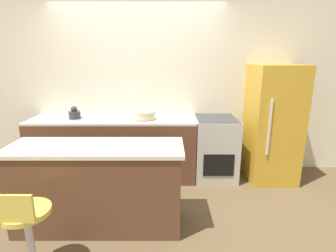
# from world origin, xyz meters

# --- Properties ---
(ground_plane) EXTENTS (14.00, 14.00, 0.00)m
(ground_plane) POSITION_xyz_m (0.00, 0.00, 0.00)
(ground_plane) COLOR brown
(wall_back) EXTENTS (8.00, 0.06, 2.60)m
(wall_back) POSITION_xyz_m (0.00, 0.70, 1.30)
(wall_back) COLOR beige
(wall_back) RESTS_ON ground_plane
(back_counter) EXTENTS (2.35, 0.65, 0.91)m
(back_counter) POSITION_xyz_m (-0.35, 0.34, 0.45)
(back_counter) COLOR brown
(back_counter) RESTS_ON ground_plane
(kitchen_island) EXTENTS (1.76, 0.57, 0.90)m
(kitchen_island) POSITION_xyz_m (-0.29, -0.84, 0.45)
(kitchen_island) COLOR brown
(kitchen_island) RESTS_ON ground_plane
(oven_range) EXTENTS (0.60, 0.66, 0.91)m
(oven_range) POSITION_xyz_m (1.13, 0.34, 0.45)
(oven_range) COLOR #B7B2A8
(oven_range) RESTS_ON ground_plane
(refrigerator) EXTENTS (0.65, 0.73, 1.65)m
(refrigerator) POSITION_xyz_m (1.93, 0.32, 0.83)
(refrigerator) COLOR gold
(refrigerator) RESTS_ON ground_plane
(stool_chair) EXTENTS (0.39, 0.39, 0.82)m
(stool_chair) POSITION_xyz_m (-0.68, -1.52, 0.42)
(stool_chair) COLOR #B7B7BC
(stool_chair) RESTS_ON ground_plane
(kettle) EXTENTS (0.16, 0.16, 0.18)m
(kettle) POSITION_xyz_m (-0.88, 0.29, 0.98)
(kettle) COLOR #333338
(kettle) RESTS_ON back_counter
(mixing_bowl) EXTENTS (0.30, 0.30, 0.10)m
(mixing_bowl) POSITION_xyz_m (0.11, 0.29, 0.96)
(mixing_bowl) COLOR #C1B28E
(mixing_bowl) RESTS_ON back_counter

